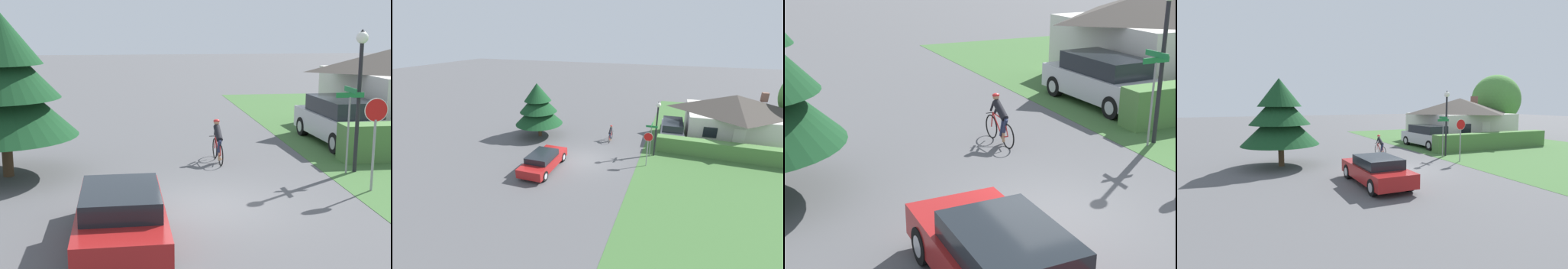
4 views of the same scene
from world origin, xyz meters
TOP-DOWN VIEW (x-y plane):
  - ground_plane at (0.00, 0.00)m, footprint 140.00×140.00m
  - grass_verge_right at (12.12, 4.00)m, footprint 16.00×36.00m
  - cottage_house at (11.47, 9.31)m, footprint 8.86×7.64m
  - hedge_row at (10.57, 4.07)m, footprint 10.76×0.90m
  - sedan_left_lane at (-2.23, -2.24)m, footprint 1.96×4.50m
  - cyclist at (0.99, 4.59)m, footprint 0.44×1.76m
  - parked_suv_right at (6.26, 6.90)m, footprint 2.24×5.05m
  - stop_sign at (4.79, 0.75)m, footprint 0.67×0.07m
  - street_lamp at (5.13, 2.74)m, footprint 0.37×0.37m
  - street_name_sign at (4.79, 2.61)m, footprint 0.90×0.90m
  - conifer_tall_near at (-5.78, 3.59)m, footprint 4.43×4.43m

SIDE VIEW (x-z plane):
  - ground_plane at x=0.00m, z-range 0.00..0.00m
  - grass_verge_right at x=12.12m, z-range 0.00..0.01m
  - hedge_row at x=10.57m, z-range 0.00..1.30m
  - sedan_left_lane at x=-2.23m, z-range 0.01..1.31m
  - cyclist at x=0.99m, z-range -0.03..1.43m
  - parked_suv_right at x=6.26m, z-range 0.01..1.82m
  - stop_sign at x=4.79m, z-range 0.53..3.19m
  - street_name_sign at x=4.79m, z-range 0.52..3.26m
  - cottage_house at x=11.47m, z-range -0.04..4.27m
  - conifer_tall_near at x=-5.78m, z-range 0.36..5.45m
  - street_lamp at x=5.13m, z-range 0.87..5.38m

